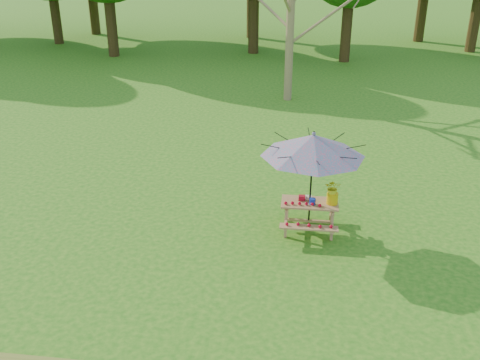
# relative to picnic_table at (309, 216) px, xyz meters

# --- Properties ---
(ground) EXTENTS (120.00, 120.00, 0.00)m
(ground) POSITION_rel_picnic_table_xyz_m (-3.91, -2.20, -0.33)
(ground) COLOR #1F6914
(ground) RESTS_ON ground
(picnic_table) EXTENTS (1.20, 1.32, 0.67)m
(picnic_table) POSITION_rel_picnic_table_xyz_m (0.00, 0.00, 0.00)
(picnic_table) COLOR #AD744E
(picnic_table) RESTS_ON ground
(patio_umbrella) EXTENTS (2.36, 2.36, 2.25)m
(patio_umbrella) POSITION_rel_picnic_table_xyz_m (0.00, 0.00, 1.62)
(patio_umbrella) COLOR black
(patio_umbrella) RESTS_ON ground
(produce_bins) EXTENTS (0.36, 0.37, 0.13)m
(produce_bins) POSITION_rel_picnic_table_xyz_m (-0.04, 0.02, 0.40)
(produce_bins) COLOR #A90D22
(produce_bins) RESTS_ON picnic_table
(tomatoes_row) EXTENTS (0.77, 0.13, 0.07)m
(tomatoes_row) POSITION_rel_picnic_table_xyz_m (-0.15, -0.18, 0.38)
(tomatoes_row) COLOR red
(tomatoes_row) RESTS_ON picnic_table
(flower_bucket) EXTENTS (0.35, 0.30, 0.55)m
(flower_bucket) POSITION_rel_picnic_table_xyz_m (0.46, -0.00, 0.64)
(flower_bucket) COLOR #E2B40B
(flower_bucket) RESTS_ON picnic_table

